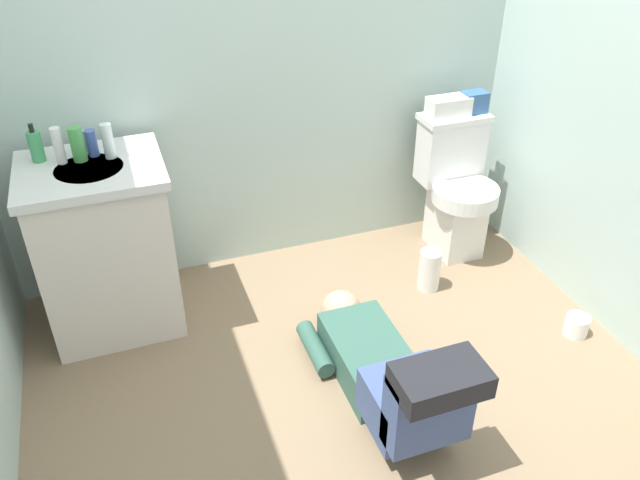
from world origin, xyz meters
TOP-DOWN VIEW (x-y plane):
  - ground_plane at (0.00, 0.00)m, footprint 3.10×3.15m
  - wall_back at (0.00, 1.11)m, footprint 2.76×0.08m
  - toilet at (0.96, 0.79)m, footprint 0.36×0.46m
  - vanity_cabinet at (-0.86, 0.76)m, footprint 0.60×0.52m
  - faucet at (-0.86, 0.90)m, footprint 0.02×0.02m
  - person_plumber at (0.12, -0.16)m, footprint 0.39×1.06m
  - tissue_box at (0.91, 0.88)m, footprint 0.22×0.11m
  - toiletry_bag at (1.06, 0.88)m, footprint 0.12×0.09m
  - soap_dispenser at (-1.05, 0.88)m, footprint 0.06×0.06m
  - bottle_white at (-0.96, 0.82)m, footprint 0.04×0.04m
  - bottle_green at (-0.88, 0.82)m, footprint 0.06×0.06m
  - bottle_blue at (-0.83, 0.85)m, footprint 0.05×0.05m
  - bottle_clear at (-0.76, 0.81)m, footprint 0.05×0.05m
  - paper_towel_roll at (0.66, 0.47)m, footprint 0.11×0.11m
  - toilet_paper_roll at (1.14, -0.08)m, footprint 0.11×0.11m

SIDE VIEW (x-z plane):
  - ground_plane at x=0.00m, z-range -0.04..0.00m
  - toilet_paper_roll at x=1.14m, z-range 0.00..0.10m
  - paper_towel_roll at x=0.66m, z-range 0.00..0.22m
  - person_plumber at x=0.12m, z-range -0.08..0.44m
  - toilet at x=0.96m, z-range -0.01..0.74m
  - vanity_cabinet at x=-0.86m, z-range 0.01..0.83m
  - tissue_box at x=0.91m, z-range 0.75..0.85m
  - toiletry_bag at x=1.06m, z-range 0.75..0.86m
  - faucet at x=-0.86m, z-range 0.82..0.92m
  - bottle_blue at x=-0.83m, z-range 0.82..0.93m
  - soap_dispenser at x=-1.05m, z-range 0.80..0.97m
  - bottle_green at x=-0.88m, z-range 0.82..0.97m
  - bottle_clear at x=-0.76m, z-range 0.82..0.97m
  - bottle_white at x=-0.96m, z-range 0.82..0.98m
  - wall_back at x=0.00m, z-range 0.00..2.40m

